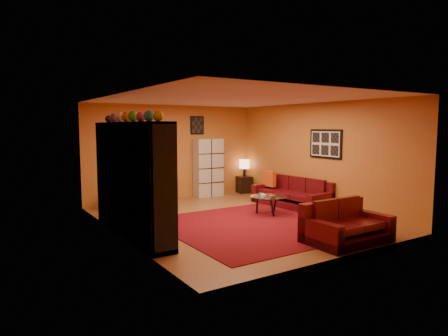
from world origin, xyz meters
TOP-DOWN VIEW (x-y plane):
  - floor at (0.00, 0.00)m, footprint 6.00×6.00m
  - ceiling at (0.00, 0.00)m, footprint 6.00×6.00m
  - wall_back at (0.00, 3.00)m, footprint 6.00×0.00m
  - wall_front at (0.00, -3.00)m, footprint 6.00×0.00m
  - wall_left at (-2.50, 0.00)m, footprint 0.00×6.00m
  - wall_right at (2.50, 0.00)m, footprint 0.00×6.00m
  - rug at (0.10, -0.70)m, footprint 3.60×3.60m
  - doorway at (-0.70, 2.96)m, footprint 0.95×0.10m
  - wall_art_right at (2.48, -0.30)m, footprint 0.03×1.00m
  - wall_art_back at (0.75, 2.98)m, footprint 0.42×0.03m
  - entertainment_unit at (-2.27, 0.00)m, footprint 0.45×3.00m
  - tv at (-2.23, 0.04)m, footprint 1.00×0.13m
  - sofa at (2.14, 0.41)m, footprint 1.00×2.18m
  - loveseat at (0.73, -2.42)m, footprint 1.50×0.90m
  - throw_pillow at (1.95, 1.17)m, footprint 0.12×0.42m
  - coffee_table at (0.95, -0.02)m, footprint 0.83×0.83m
  - storage_cabinet at (1.01, 2.80)m, footprint 0.84×0.38m
  - bowl_chair at (-1.77, 2.40)m, footprint 0.65×0.65m
  - side_table at (2.25, 2.75)m, footprint 0.46×0.46m
  - table_lamp at (2.25, 2.75)m, footprint 0.31×0.31m

SIDE VIEW (x-z plane):
  - floor at x=0.00m, z-range 0.00..0.00m
  - rug at x=0.10m, z-range 0.00..0.01m
  - side_table at x=2.25m, z-range 0.00..0.50m
  - loveseat at x=0.73m, z-range -0.14..0.71m
  - bowl_chair at x=-1.77m, z-range 0.02..0.55m
  - sofa at x=2.14m, z-range -0.14..0.71m
  - coffee_table at x=0.95m, z-range 0.17..0.58m
  - throw_pillow at x=1.95m, z-range 0.42..0.84m
  - storage_cabinet at x=1.01m, z-range 0.00..1.66m
  - table_lamp at x=2.25m, z-range 0.61..1.12m
  - tv at x=-2.23m, z-range 0.72..1.29m
  - doorway at x=-0.70m, z-range 0.00..2.04m
  - entertainment_unit at x=-2.27m, z-range 0.00..2.10m
  - wall_back at x=0.00m, z-range -1.70..4.30m
  - wall_front at x=0.00m, z-range -1.70..4.30m
  - wall_left at x=-2.50m, z-range -1.70..4.30m
  - wall_right at x=2.50m, z-range -1.70..4.30m
  - wall_art_right at x=2.48m, z-range 1.25..1.95m
  - wall_art_back at x=0.75m, z-range 1.79..2.31m
  - ceiling at x=0.00m, z-range 2.60..2.60m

